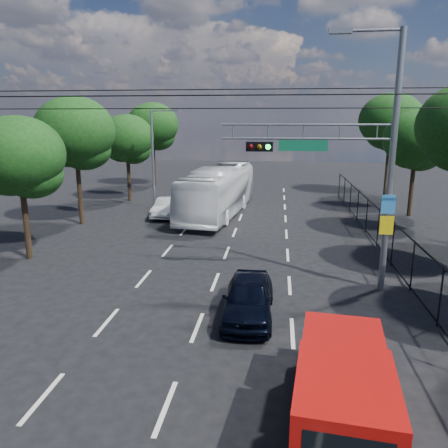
% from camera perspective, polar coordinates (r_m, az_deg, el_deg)
% --- Properties ---
extents(ground, '(120.00, 120.00, 0.00)m').
position_cam_1_polar(ground, '(10.96, -7.64, -22.68)').
color(ground, black).
rests_on(ground, ground).
extents(lane_markings, '(6.12, 38.00, 0.01)m').
position_cam_1_polar(lane_markings, '(23.55, 0.91, -2.32)').
color(lane_markings, beige).
rests_on(lane_markings, ground).
extents(signal_mast, '(6.43, 0.39, 9.50)m').
position_cam_1_polar(signal_mast, '(16.80, 17.10, 8.84)').
color(signal_mast, slate).
rests_on(signal_mast, ground).
extents(streetlight_left, '(2.09, 0.22, 7.08)m').
position_cam_1_polar(streetlight_left, '(31.85, -9.01, 8.89)').
color(streetlight_left, slate).
rests_on(streetlight_left, ground).
extents(utility_wires, '(22.00, 5.04, 0.74)m').
position_cam_1_polar(utility_wires, '(17.54, -0.88, 16.11)').
color(utility_wires, black).
rests_on(utility_wires, ground).
extents(fence_right, '(0.06, 34.03, 2.00)m').
position_cam_1_polar(fence_right, '(22.01, 20.46, -1.56)').
color(fence_right, black).
rests_on(fence_right, ground).
extents(tree_right_d, '(4.32, 4.32, 7.02)m').
position_cam_1_polar(tree_right_d, '(31.88, 23.81, 9.57)').
color(tree_right_d, black).
rests_on(tree_right_d, ground).
extents(tree_right_e, '(5.28, 5.28, 8.58)m').
position_cam_1_polar(tree_right_e, '(39.63, 20.96, 11.97)').
color(tree_right_e, black).
rests_on(tree_right_e, ground).
extents(tree_left_b, '(4.08, 4.08, 6.63)m').
position_cam_1_polar(tree_left_b, '(21.95, -25.08, 7.42)').
color(tree_left_b, black).
rests_on(tree_left_b, ground).
extents(tree_left_c, '(4.80, 4.80, 7.80)m').
position_cam_1_polar(tree_left_c, '(28.32, -18.79, 10.73)').
color(tree_left_c, black).
rests_on(tree_left_c, ground).
extents(tree_left_d, '(4.20, 4.20, 6.83)m').
position_cam_1_polar(tree_left_d, '(35.60, -12.51, 10.48)').
color(tree_left_d, black).
rests_on(tree_left_d, ground).
extents(tree_left_e, '(4.92, 4.92, 7.99)m').
position_cam_1_polar(tree_left_e, '(43.25, -9.26, 12.19)').
color(tree_left_e, black).
rests_on(tree_left_e, ground).
extents(red_pickup, '(2.39, 5.27, 1.90)m').
position_cam_1_polar(red_pickup, '(9.95, 15.21, -20.17)').
color(red_pickup, black).
rests_on(red_pickup, ground).
extents(navy_hatchback, '(1.64, 4.05, 1.38)m').
position_cam_1_polar(navy_hatchback, '(14.69, 3.20, -9.57)').
color(navy_hatchback, black).
rests_on(navy_hatchback, ground).
extents(white_bus, '(4.06, 12.02, 3.28)m').
position_cam_1_polar(white_bus, '(29.95, -0.72, 4.34)').
color(white_bus, white).
rests_on(white_bus, ground).
extents(white_van, '(1.38, 3.83, 1.26)m').
position_cam_1_polar(white_van, '(29.79, -7.47, 2.19)').
color(white_van, silver).
rests_on(white_van, ground).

